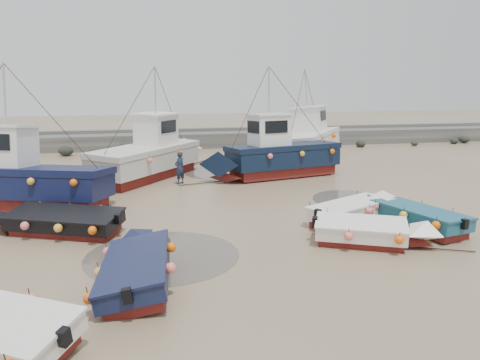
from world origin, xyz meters
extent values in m
plane|color=#967F61|center=(0.00, 0.00, 0.00)|extent=(120.00, 120.00, 0.00)
cube|color=slate|center=(0.00, 22.00, 0.60)|extent=(60.00, 2.20, 1.20)
cube|color=slate|center=(0.00, 23.21, 1.32)|extent=(60.00, 0.60, 0.25)
ellipsoid|color=black|center=(5.10, 19.02, 0.29)|extent=(0.84, 0.86, 0.51)
ellipsoid|color=black|center=(7.80, 20.56, 0.34)|extent=(0.98, 1.07, 0.72)
ellipsoid|color=black|center=(14.16, 19.54, 0.27)|extent=(0.78, 0.90, 0.59)
ellipsoid|color=black|center=(23.03, 19.80, 0.24)|extent=(0.68, 0.72, 0.52)
ellipsoid|color=black|center=(18.92, 19.27, 0.21)|extent=(0.60, 0.70, 0.31)
ellipsoid|color=black|center=(-5.07, 20.46, 0.35)|extent=(0.99, 0.80, 0.58)
ellipsoid|color=black|center=(12.19, 19.77, 0.19)|extent=(0.54, 0.46, 0.30)
ellipsoid|color=black|center=(9.69, 19.97, 0.21)|extent=(0.61, 0.47, 0.46)
ellipsoid|color=black|center=(24.28, 20.15, 0.32)|extent=(0.92, 0.97, 0.58)
ellipsoid|color=black|center=(-4.31, 20.27, 0.21)|extent=(0.61, 0.53, 0.32)
ellipsoid|color=black|center=(10.99, 20.60, 0.23)|extent=(0.67, 0.55, 0.43)
ellipsoid|color=black|center=(-9.17, 19.34, 0.38)|extent=(1.09, 0.88, 0.72)
ellipsoid|color=black|center=(-7.25, 19.65, 0.23)|extent=(0.65, 0.60, 0.37)
ellipsoid|color=black|center=(9.46, 19.39, 0.31)|extent=(0.88, 0.64, 0.62)
ellipsoid|color=black|center=(-0.92, 19.60, 0.22)|extent=(0.64, 0.62, 0.48)
ellipsoid|color=black|center=(7.84, 20.42, 0.19)|extent=(0.55, 0.45, 0.29)
cylinder|color=#514A42|center=(-2.86, -2.13, 0.00)|extent=(4.97, 4.97, 0.01)
cylinder|color=#514A42|center=(6.06, 3.24, 0.00)|extent=(3.59, 3.59, 0.01)
cylinder|color=#514A42|center=(-9.46, 5.32, 0.00)|extent=(4.36, 4.36, 0.01)
cylinder|color=#514A42|center=(1.59, 11.13, 0.00)|extent=(5.50, 5.50, 0.01)
cube|color=black|center=(-4.82, -7.77, 0.70)|extent=(0.27, 0.28, 0.35)
sphere|color=orange|center=(-5.74, -8.28, 0.63)|extent=(0.30, 0.30, 0.30)
sphere|color=orange|center=(-5.78, -6.15, 0.63)|extent=(0.30, 0.30, 0.30)
cube|color=maroon|center=(-3.52, -4.31, 0.15)|extent=(1.66, 3.67, 0.30)
cube|color=#121936|center=(-3.52, -4.31, 0.53)|extent=(1.93, 3.94, 0.45)
pyramid|color=#121936|center=(-3.38, -2.04, 0.98)|extent=(1.74, 0.82, 0.90)
cube|color=brown|center=(-3.52, -4.31, 0.69)|extent=(1.56, 3.31, 0.10)
cube|color=#121936|center=(-3.52, -4.31, 0.78)|extent=(2.01, 4.03, 0.07)
cube|color=black|center=(-3.65, -6.32, 0.70)|extent=(0.23, 0.19, 0.35)
cylinder|color=black|center=(-3.32, -1.11, 0.03)|extent=(0.16, 2.00, 0.04)
sphere|color=orange|center=(-4.58, -5.78, 0.63)|extent=(0.30, 0.30, 0.30)
sphere|color=orange|center=(-2.60, -5.13, 0.63)|extent=(0.30, 0.30, 0.30)
sphere|color=orange|center=(-4.49, -4.25, 0.63)|extent=(0.30, 0.30, 0.30)
sphere|color=orange|center=(-2.51, -3.61, 0.63)|extent=(0.30, 0.30, 0.30)
sphere|color=orange|center=(-4.39, -2.72, 0.63)|extent=(0.30, 0.30, 0.30)
cube|color=maroon|center=(6.67, -1.31, 0.15)|extent=(2.33, 3.50, 0.30)
cube|color=#195267|center=(6.67, -1.31, 0.53)|extent=(2.64, 3.80, 0.45)
pyramid|color=#195267|center=(5.98, 0.67, 0.98)|extent=(1.74, 1.19, 0.90)
cube|color=brown|center=(6.67, -1.31, 0.69)|extent=(2.16, 3.18, 0.10)
cube|color=#195267|center=(6.67, -1.31, 0.78)|extent=(2.72, 3.90, 0.07)
cube|color=black|center=(7.26, -3.02, 0.70)|extent=(0.27, 0.24, 0.35)
cylinder|color=black|center=(5.69, 1.50, 0.03)|extent=(0.69, 1.90, 0.04)
sphere|color=orange|center=(6.25, -2.91, 0.63)|extent=(0.30, 0.30, 0.30)
sphere|color=orange|center=(7.76, -1.66, 0.63)|extent=(0.30, 0.30, 0.30)
sphere|color=orange|center=(5.80, -1.60, 0.63)|extent=(0.30, 0.30, 0.30)
sphere|color=orange|center=(7.30, -0.35, 0.63)|extent=(0.30, 0.30, 0.30)
sphere|color=orange|center=(5.35, -0.30, 0.63)|extent=(0.30, 0.30, 0.30)
cube|color=maroon|center=(4.52, -0.03, 0.15)|extent=(3.60, 2.67, 0.30)
cube|color=white|center=(4.52, -0.03, 0.53)|extent=(3.92, 2.98, 0.45)
pyramid|color=white|center=(6.46, 0.99, 0.98)|extent=(1.30, 1.60, 0.90)
cube|color=brown|center=(4.52, -0.03, 0.69)|extent=(3.27, 2.45, 0.10)
cube|color=white|center=(4.52, -0.03, 0.78)|extent=(4.02, 3.07, 0.07)
cube|color=black|center=(2.82, -0.92, 0.70)|extent=(0.26, 0.28, 0.35)
cylinder|color=black|center=(7.27, 1.41, 0.03)|extent=(1.79, 0.96, 0.04)
sphere|color=orange|center=(2.84, 0.03, 0.63)|extent=(0.30, 0.30, 0.30)
sphere|color=orange|center=(4.91, -0.77, 0.63)|extent=(0.30, 0.30, 0.30)
sphere|color=orange|center=(5.43, 1.39, 0.63)|extent=(0.30, 0.30, 0.30)
cube|color=maroon|center=(-6.24, 0.79, 0.15)|extent=(3.99, 2.68, 0.30)
cube|color=black|center=(-6.24, 0.79, 0.53)|extent=(4.33, 3.00, 0.45)
pyramid|color=black|center=(-8.43, 1.69, 0.98)|extent=(1.26, 1.74, 0.90)
cube|color=brown|center=(-6.24, 0.79, 0.69)|extent=(3.62, 2.47, 0.10)
cube|color=black|center=(-6.24, 0.79, 0.78)|extent=(4.44, 3.10, 0.07)
cube|color=black|center=(-4.30, -0.02, 0.70)|extent=(0.25, 0.27, 0.35)
sphere|color=orange|center=(-5.11, -0.67, 0.63)|extent=(0.30, 0.30, 0.30)
sphere|color=orange|center=(-5.01, 1.27, 0.63)|extent=(0.30, 0.30, 0.30)
sphere|color=orange|center=(-6.30, -0.18, 0.63)|extent=(0.30, 0.30, 0.30)
sphere|color=orange|center=(-6.19, 1.76, 0.63)|extent=(0.30, 0.30, 0.30)
sphere|color=orange|center=(-7.48, 0.31, 0.63)|extent=(0.30, 0.30, 0.30)
sphere|color=orange|center=(-7.38, 2.24, 0.63)|extent=(0.30, 0.30, 0.30)
cube|color=maroon|center=(3.83, -2.34, 0.15)|extent=(2.99, 2.19, 0.30)
cube|color=white|center=(3.83, -2.34, 0.53)|extent=(3.25, 2.46, 0.45)
pyramid|color=white|center=(5.49, -3.09, 0.98)|extent=(1.21, 1.53, 0.90)
cube|color=brown|center=(3.83, -2.34, 0.69)|extent=(2.71, 2.02, 0.10)
cube|color=white|center=(3.83, -2.34, 0.78)|extent=(3.34, 2.53, 0.07)
cube|color=black|center=(2.42, -1.70, 0.70)|extent=(0.25, 0.27, 0.35)
cylinder|color=black|center=(6.24, -3.43, 0.03)|extent=(1.84, 0.86, 0.04)
sphere|color=orange|center=(3.08, -1.13, 0.63)|extent=(0.30, 0.30, 0.30)
sphere|color=orange|center=(3.14, -2.91, 0.63)|extent=(0.30, 0.30, 0.30)
sphere|color=orange|center=(4.51, -1.77, 0.63)|extent=(0.30, 0.30, 0.30)
sphere|color=orange|center=(4.57, -3.55, 0.63)|extent=(0.30, 0.30, 0.30)
cube|color=maroon|center=(-8.35, 4.51, 0.28)|extent=(6.69, 3.94, 0.55)
cube|color=#0D1336|center=(-8.35, 4.51, 1.02)|extent=(7.24, 4.43, 0.95)
cube|color=brown|center=(-8.35, 4.51, 1.54)|extent=(7.07, 4.29, 0.08)
cube|color=#0D1336|center=(-8.35, 4.51, 1.68)|extent=(7.41, 4.52, 0.30)
cube|color=white|center=(-9.23, 4.81, 2.65)|extent=(2.43, 2.23, 1.70)
cube|color=white|center=(-9.23, 4.81, 3.56)|extent=(2.62, 2.41, 0.12)
sphere|color=#F46F6C|center=(-6.18, 2.40, 1.38)|extent=(0.30, 0.30, 0.30)
sphere|color=#F46F6C|center=(-6.21, 5.21, 1.38)|extent=(0.30, 0.30, 0.30)
sphere|color=#F46F6C|center=(-7.90, 2.97, 1.38)|extent=(0.30, 0.30, 0.30)
sphere|color=#F46F6C|center=(-7.93, 5.78, 1.38)|extent=(0.30, 0.30, 0.30)
sphere|color=#F46F6C|center=(-9.65, 6.34, 1.38)|extent=(0.30, 0.30, 0.30)
cube|color=maroon|center=(-3.36, 10.05, 0.28)|extent=(5.78, 6.62, 0.55)
cube|color=beige|center=(-3.36, 10.05, 1.02)|extent=(6.37, 7.24, 0.95)
pyramid|color=beige|center=(-0.82, 13.35, 1.72)|extent=(2.83, 2.64, 1.40)
cube|color=brown|center=(-3.36, 10.05, 1.54)|extent=(6.19, 7.05, 0.08)
cube|color=beige|center=(-3.36, 10.05, 1.68)|extent=(6.51, 7.40, 0.30)
cube|color=white|center=(-2.76, 10.83, 2.65)|extent=(2.59, 2.64, 1.70)
cube|color=white|center=(-2.76, 10.83, 3.56)|extent=(2.80, 2.85, 0.12)
cube|color=black|center=(-2.14, 11.64, 2.91)|extent=(1.20, 0.94, 0.68)
cylinder|color=#B7B7B2|center=(-2.76, 10.83, 4.92)|extent=(0.10, 0.10, 2.60)
cylinder|color=black|center=(-0.12, 14.25, 0.03)|extent=(1.87, 2.41, 0.05)
sphere|color=#F46F6C|center=(-6.19, 8.60, 1.38)|extent=(0.30, 0.30, 0.30)
sphere|color=#F46F6C|center=(-3.16, 8.08, 1.38)|extent=(0.30, 0.30, 0.30)
sphere|color=#F46F6C|center=(-4.44, 10.88, 1.38)|extent=(0.30, 0.30, 0.30)
sphere|color=#F46F6C|center=(-1.41, 10.36, 1.38)|extent=(0.30, 0.30, 0.30)
sphere|color=#F46F6C|center=(-2.68, 13.15, 1.38)|extent=(0.30, 0.30, 0.30)
cube|color=maroon|center=(4.45, 9.23, 0.28)|extent=(6.25, 3.34, 0.55)
cube|color=black|center=(4.45, 9.23, 1.02)|extent=(6.76, 3.78, 0.95)
pyramid|color=black|center=(0.81, 8.33, 1.72)|extent=(1.94, 2.59, 1.40)
cube|color=brown|center=(4.45, 9.23, 1.54)|extent=(6.59, 3.66, 0.08)
cube|color=black|center=(4.45, 9.23, 1.68)|extent=(6.91, 3.86, 0.30)
cube|color=white|center=(3.60, 9.02, 2.65)|extent=(2.33, 2.05, 1.70)
cube|color=white|center=(3.60, 9.02, 3.56)|extent=(2.52, 2.22, 0.12)
cube|color=black|center=(2.61, 8.78, 2.91)|extent=(0.38, 1.35, 0.68)
cylinder|color=#B7B7B2|center=(3.60, 9.02, 4.92)|extent=(0.10, 0.10, 2.60)
cylinder|color=black|center=(-0.24, 8.07, 0.03)|extent=(2.92, 0.77, 0.05)
sphere|color=#F46F6C|center=(7.22, 8.60, 1.38)|extent=(0.30, 0.30, 0.30)
sphere|color=#F46F6C|center=(5.62, 10.84, 1.38)|extent=(0.30, 0.30, 0.30)
sphere|color=#F46F6C|center=(5.25, 8.11, 1.38)|extent=(0.30, 0.30, 0.30)
sphere|color=#F46F6C|center=(3.65, 10.35, 1.38)|extent=(0.30, 0.30, 0.30)
sphere|color=#F46F6C|center=(3.27, 7.63, 1.38)|extent=(0.30, 0.30, 0.30)
sphere|color=#F46F6C|center=(1.67, 9.86, 1.38)|extent=(0.30, 0.30, 0.30)
cube|color=maroon|center=(7.79, 14.64, 0.28)|extent=(6.12, 7.16, 0.55)
cube|color=silver|center=(7.79, 14.64, 1.02)|extent=(6.79, 7.84, 0.95)
pyramid|color=silver|center=(10.23, 18.12, 1.72)|extent=(3.36, 2.95, 1.40)
cube|color=brown|center=(7.79, 14.64, 1.54)|extent=(6.59, 7.64, 0.08)
cube|color=silver|center=(7.79, 14.64, 1.68)|extent=(6.94, 8.02, 0.30)
cube|color=white|center=(8.37, 15.47, 2.65)|extent=(2.93, 2.89, 1.70)
cube|color=white|center=(8.37, 15.47, 3.56)|extent=(3.16, 3.12, 0.12)
cube|color=black|center=(8.95, 16.30, 2.91)|extent=(1.54, 1.10, 0.68)
cylinder|color=#B7B7B2|center=(8.37, 15.47, 4.92)|extent=(0.10, 0.10, 2.60)
cylinder|color=black|center=(10.89, 19.07, 0.03)|extent=(1.76, 2.49, 0.05)
sphere|color=#F46F6C|center=(4.73, 13.19, 1.38)|extent=(0.30, 0.30, 0.30)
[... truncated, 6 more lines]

